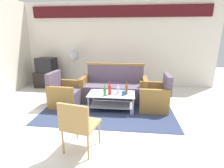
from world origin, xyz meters
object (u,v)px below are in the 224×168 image
coffee_table (112,99)px  television (46,65)px  tv_stand (48,79)px  couch (114,88)px  bottle_green (105,91)px  pedestal_fan (74,58)px  armchair_right (155,97)px  bottle_brown (126,89)px  cup (124,93)px  armchair_left (65,94)px  bottle_red (110,90)px  bottle_clear (118,90)px  wicker_chair (78,123)px

coffee_table → television: bearing=145.0°
tv_stand → coffee_table: bearing=-34.9°
coffee_table → couch: bearing=90.8°
bottle_green → pedestal_fan: (-1.32, 1.91, 0.50)m
couch → armchair_right: (1.04, -0.56, -0.03)m
bottle_brown → cup: bearing=-128.4°
couch → television: television is taller
cup → armchair_left: bearing=171.0°
coffee_table → bottle_red: 0.28m
bottle_clear → television: (-2.57, 1.70, 0.26)m
bottle_green → pedestal_fan: pedestal_fan is taller
tv_stand → wicker_chair: size_ratio=0.95×
bottle_green → tv_stand: size_ratio=0.34×
couch → bottle_red: couch is taller
armchair_right → coffee_table: size_ratio=0.77×
bottle_red → pedestal_fan: (-1.42, 1.83, 0.48)m
armchair_left → television: size_ratio=1.32×
armchair_left → wicker_chair: 1.99m
armchair_left → pedestal_fan: size_ratio=0.67×
armchair_left → cup: armchair_left is taller
bottle_red → bottle_brown: size_ratio=1.02×
bottle_clear → bottle_brown: bearing=-1.4°
couch → coffee_table: (0.01, -0.74, -0.04)m
armchair_right → bottle_green: size_ratio=3.13×
armchair_left → cup: size_ratio=8.50×
armchair_left → bottle_brown: 1.59m
pedestal_fan → couch: bearing=-34.6°
bottle_red → tv_stand: bottle_red is taller
coffee_table → television: (-2.42, 1.69, 0.49)m
armchair_left → tv_stand: (-1.20, 1.55, -0.03)m
couch → tv_stand: bearing=-20.8°
tv_stand → bottle_red: bearing=-36.7°
bottle_clear → television: 3.09m
television → coffee_table: bearing=151.5°
coffee_table → tv_stand: tv_stand is taller
cup → bottle_clear: bearing=148.3°
bottle_red → bottle_brown: (0.39, 0.07, -0.00)m
bottle_green → pedestal_fan: 2.37m
bottle_green → television: (-2.28, 1.86, 0.25)m
couch → coffee_table: bearing=91.4°
television → bottle_green: bearing=147.2°
bottle_red → bottle_brown: bearing=10.5°
couch → bottle_brown: couch is taller
armchair_right → cup: armchair_right is taller
armchair_right → bottle_brown: 0.75m
bottle_green → wicker_chair: size_ratio=0.32×
bottle_clear → pedestal_fan: pedestal_fan is taller
armchair_right → cup: 0.82m
bottle_clear → armchair_left: bearing=173.6°
bottle_brown → tv_stand: 3.26m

